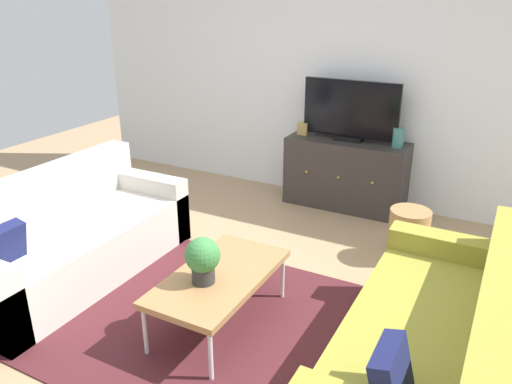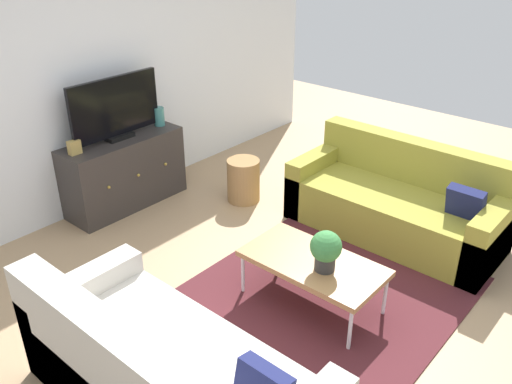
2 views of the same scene
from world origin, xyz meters
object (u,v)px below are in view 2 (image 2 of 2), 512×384
Objects in this scene: tv_console at (125,172)px; mantel_clock at (74,147)px; coffee_table at (313,264)px; potted_plant at (326,249)px; wicker_basket at (243,180)px; glass_vase at (159,116)px; couch_right_side at (399,204)px; flat_screen_tv at (115,109)px.

tv_console is 0.66m from mantel_clock.
potted_plant is at bearing -106.90° from coffee_table.
coffee_table is 2.39m from tv_console.
potted_plant reaches higher than wicker_basket.
couch_right_side is at bearing -70.44° from glass_vase.
glass_vase is at bearing -2.28° from flat_screen_tv.
potted_plant is 2.53m from tv_console.
coffee_table is 2.47m from mantel_clock.
potted_plant is 2.39× the size of mantel_clock.
tv_console is 2.75× the size of wicker_basket.
flat_screen_tv is 0.54m from glass_vase.
couch_right_side is 1.42m from coffee_table.
wicker_basket reaches higher than coffee_table.
wicker_basket is (0.96, 1.66, -0.34)m from potted_plant.
tv_console is at bearing -179.99° from glass_vase.
glass_vase reaches higher than potted_plant.
coffee_table is at bearing -79.87° from mantel_clock.
couch_right_side is 1.49m from potted_plant.
potted_plant is at bearing -103.74° from glass_vase.
couch_right_side reaches higher than tv_console.
flat_screen_tv reaches higher than coffee_table.
glass_vase is at bearing 76.42° from coffee_table.
couch_right_side is 2.73m from tv_console.
mantel_clock is (-0.50, -0.02, -0.24)m from flat_screen_tv.
coffee_table is 5.51× the size of glass_vase.
flat_screen_tv is (0.08, 2.41, 0.66)m from coffee_table.
wicker_basket is (0.85, -0.88, -0.80)m from flat_screen_tv.
tv_console reaches higher than potted_plant.
flat_screen_tv is (-1.35, 2.39, 0.74)m from couch_right_side.
wicker_basket is (1.35, -0.86, -0.56)m from mantel_clock.
potted_plant is at bearing -174.38° from couch_right_side.
mantel_clock is (-1.01, 0.00, -0.03)m from glass_vase.
mantel_clock is at bearing 180.00° from glass_vase.
coffee_table is 1.80m from wicker_basket.
coffee_table is 2.50m from glass_vase.
coffee_table is (-1.42, -0.02, 0.08)m from couch_right_side.
tv_console is (-1.35, 2.37, 0.08)m from couch_right_side.
flat_screen_tv is 5.11× the size of glass_vase.
tv_console is 6.48× the size of glass_vase.
couch_right_side is 2.85m from flat_screen_tv.
glass_vase reaches higher than wicker_basket.
glass_vase is 1.01m from mantel_clock.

